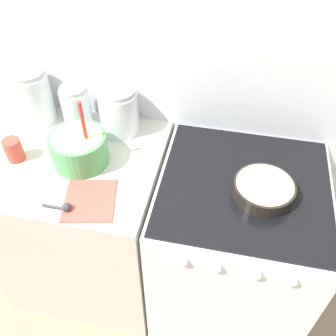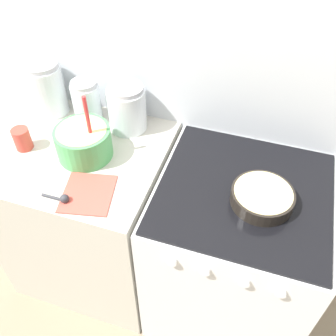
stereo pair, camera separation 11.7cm
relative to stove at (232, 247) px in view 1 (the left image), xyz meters
The scene contains 11 objects.
wall_back 0.91m from the stove, 135.07° to the left, with size 4.51×0.05×2.40m.
countertop_cabinet 0.74m from the stove, behind, with size 0.75×0.68×0.90m.
stove is the anchor object (origin of this frame).
mixing_bowl 0.87m from the stove, behind, with size 0.24×0.24×0.31m.
baking_pan 0.49m from the stove, 30.02° to the right, with size 0.24×0.24×0.06m.
storage_jar_left 1.17m from the stove, 166.94° to the left, with size 0.17×0.17×0.26m.
storage_jar_middle 0.99m from the stove, 163.75° to the left, with size 0.13×0.13×0.20m.
storage_jar_right 0.84m from the stove, 158.57° to the left, with size 0.18×0.18×0.22m.
tin_can 1.10m from the stove, behind, with size 0.07×0.07×0.10m.
recipe_page 0.77m from the stove, 160.19° to the right, with size 0.24×0.25×0.01m.
measuring_spoon 0.85m from the stove, 157.53° to the right, with size 0.12×0.04×0.04m.
Camera 1 is at (0.27, -0.72, 2.01)m, focal length 40.00 mm.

